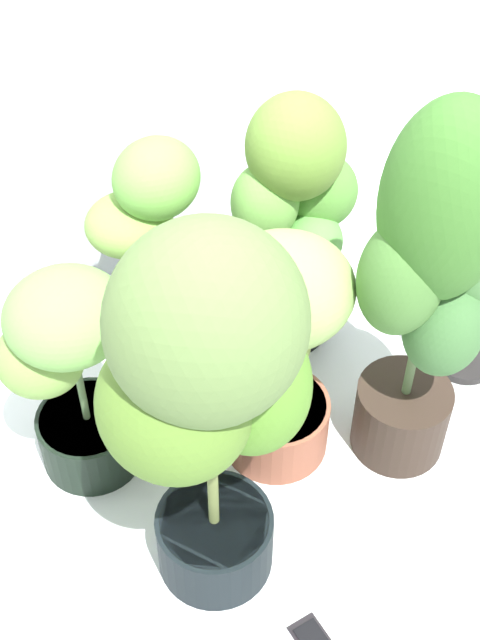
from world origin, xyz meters
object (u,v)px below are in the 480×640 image
(potted_plant_front_left, at_px, (208,387))
(potted_plant_center, at_px, (270,341))
(floor_fan, at_px, (479,301))
(potted_plant_front_right, at_px, (434,277))
(potted_plant_back_left, at_px, (70,370))
(potted_plant_back_center, at_px, (158,263))
(potted_plant_back_right, at_px, (295,210))

(potted_plant_front_left, distance_m, potted_plant_center, 0.42)
(floor_fan, bearing_deg, potted_plant_front_right, -137.66)
(potted_plant_back_left, bearing_deg, potted_plant_front_right, -35.63)
(potted_plant_back_left, distance_m, potted_plant_back_center, 0.42)
(potted_plant_front_right, distance_m, potted_plant_back_right, 0.52)
(potted_plant_back_left, xyz_separation_m, floor_fan, (1.01, -0.39, -0.10))
(potted_plant_front_right, bearing_deg, potted_plant_back_left, 144.37)
(potted_plant_front_right, distance_m, potted_plant_back_center, 0.76)
(potted_plant_center, height_order, floor_fan, potted_plant_center)
(potted_plant_back_center, bearing_deg, potted_plant_front_right, -66.61)
(potted_plant_back_right, bearing_deg, potted_plant_back_center, 153.11)
(potted_plant_back_left, xyz_separation_m, potted_plant_back_center, (0.38, 0.18, -0.01))
(potted_plant_back_left, bearing_deg, potted_plant_back_right, 1.39)
(potted_plant_front_left, height_order, potted_plant_back_left, potted_plant_front_left)
(potted_plant_back_right, relative_size, floor_fan, 2.10)
(potted_plant_front_left, xyz_separation_m, potted_plant_back_right, (0.63, 0.46, -0.18))
(potted_plant_front_right, bearing_deg, potted_plant_center, 143.28)
(potted_plant_front_left, height_order, floor_fan, potted_plant_front_left)
(potted_plant_center, bearing_deg, potted_plant_back_left, 145.19)
(potted_plant_back_right, bearing_deg, potted_plant_front_right, -95.10)
(potted_plant_center, height_order, potted_plant_back_center, potted_plant_back_center)
(floor_fan, bearing_deg, potted_plant_back_right, 156.04)
(potted_plant_back_left, xyz_separation_m, potted_plant_center, (0.38, -0.27, 0.06))
(potted_plant_front_right, xyz_separation_m, floor_fan, (0.35, 0.08, -0.35))
(potted_plant_front_left, xyz_separation_m, potted_plant_back_center, (0.30, 0.62, -0.30))
(potted_plant_back_left, height_order, potted_plant_back_center, potted_plant_back_center)
(potted_plant_back_left, height_order, floor_fan, potted_plant_back_left)
(potted_plant_front_left, bearing_deg, potted_plant_center, 29.59)
(potted_plant_back_right, bearing_deg, potted_plant_center, -138.95)
(potted_plant_center, xyz_separation_m, floor_fan, (0.63, -0.13, -0.16))
(potted_plant_back_right, relative_size, potted_plant_center, 1.15)
(potted_plant_front_right, distance_m, floor_fan, 0.50)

